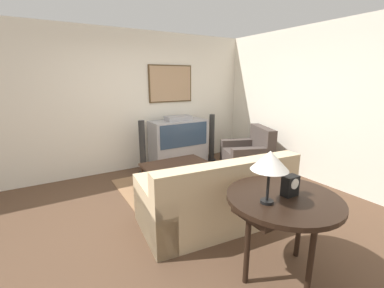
{
  "coord_description": "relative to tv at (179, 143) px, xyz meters",
  "views": [
    {
      "loc": [
        -1.53,
        -2.85,
        1.81
      ],
      "look_at": [
        0.58,
        0.69,
        0.75
      ],
      "focal_mm": 24.0,
      "sensor_mm": 36.0,
      "label": 1
    }
  ],
  "objects": [
    {
      "name": "mantel_clock",
      "position": [
        -0.58,
        -3.24,
        0.38
      ],
      "size": [
        0.14,
        0.1,
        0.19
      ],
      "color": "black",
      "rests_on": "console_table"
    },
    {
      "name": "couch",
      "position": [
        -0.63,
        -2.21,
        -0.18
      ],
      "size": [
        1.94,
        1.14,
        0.91
      ],
      "rotation": [
        0.0,
        0.0,
        3.04
      ],
      "color": "#CCB289",
      "rests_on": "ground_plane"
    },
    {
      "name": "speaker_tower_left",
      "position": [
        -0.81,
        -0.05,
        -0.01
      ],
      "size": [
        0.2,
        0.2,
        1.04
      ],
      "color": "black",
      "rests_on": "ground_plane"
    },
    {
      "name": "armchair",
      "position": [
        1.08,
        -0.95,
        -0.21
      ],
      "size": [
        1.08,
        1.1,
        0.87
      ],
      "rotation": [
        0.0,
        0.0,
        -1.94
      ],
      "color": "#473D38",
      "rests_on": "ground_plane"
    },
    {
      "name": "table_lamp",
      "position": [
        -0.87,
        -3.24,
        0.66
      ],
      "size": [
        0.31,
        0.31,
        0.46
      ],
      "color": "black",
      "rests_on": "console_table"
    },
    {
      "name": "wall_right",
      "position": [
        1.74,
        -1.76,
        0.85
      ],
      "size": [
        0.06,
        12.0,
        2.7
      ],
      "color": "silver",
      "rests_on": "ground_plane"
    },
    {
      "name": "area_rug",
      "position": [
        -0.49,
        -0.9,
        -0.49
      ],
      "size": [
        1.93,
        1.53,
        0.01
      ],
      "color": "#99704C",
      "rests_on": "ground_plane"
    },
    {
      "name": "tv",
      "position": [
        0.0,
        0.0,
        0.0
      ],
      "size": [
        1.17,
        0.51,
        1.06
      ],
      "color": "#9E9EA3",
      "rests_on": "ground_plane"
    },
    {
      "name": "console_table",
      "position": [
        -0.64,
        -3.23,
        0.22
      ],
      "size": [
        1.01,
        1.01,
        0.79
      ],
      "color": "black",
      "rests_on": "ground_plane"
    },
    {
      "name": "coffee_table",
      "position": [
        -0.56,
        -0.93,
        -0.12
      ],
      "size": [
        1.09,
        0.59,
        0.42
      ],
      "color": "black",
      "rests_on": "ground_plane"
    },
    {
      "name": "speaker_tower_right",
      "position": [
        0.81,
        -0.05,
        -0.01
      ],
      "size": [
        0.2,
        0.2,
        1.04
      ],
      "color": "black",
      "rests_on": "ground_plane"
    },
    {
      "name": "ground_plane",
      "position": [
        -0.89,
        -1.76,
        -0.5
      ],
      "size": [
        12.0,
        12.0,
        0.0
      ],
      "primitive_type": "plane",
      "color": "brown"
    },
    {
      "name": "wall_back",
      "position": [
        -0.88,
        0.37,
        0.85
      ],
      "size": [
        12.0,
        0.1,
        2.7
      ],
      "color": "silver",
      "rests_on": "ground_plane"
    }
  ]
}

